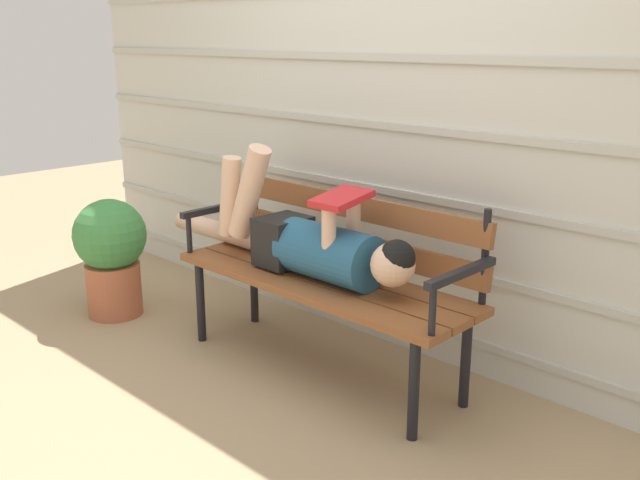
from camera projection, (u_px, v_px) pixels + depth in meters
ground_plane at (294, 382)px, 3.30m from camera, size 12.00×12.00×0.00m
house_siding at (394, 125)px, 3.47m from camera, size 4.99×0.08×2.24m
park_bench at (330, 267)px, 3.33m from camera, size 1.56×0.49×0.87m
reclining_person at (307, 241)px, 3.31m from camera, size 1.68×0.26×0.59m
potted_plant at (111, 251)px, 4.00m from camera, size 0.41×0.41×0.67m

